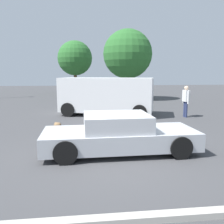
% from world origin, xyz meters
% --- Properties ---
extents(ground_plane, '(80.00, 80.00, 0.00)m').
position_xyz_m(ground_plane, '(0.00, 0.00, 0.00)').
color(ground_plane, '#424244').
extents(sedan_foreground, '(4.57, 1.92, 1.16)m').
position_xyz_m(sedan_foreground, '(0.23, 0.28, 0.54)').
color(sedan_foreground, '#B7BABF').
rests_on(sedan_foreground, ground_plane).
extents(dog, '(0.37, 0.61, 0.44)m').
position_xyz_m(dog, '(-1.87, 3.00, 0.27)').
color(dog, olive).
rests_on(dog, ground_plane).
extents(van_white, '(5.48, 3.53, 2.09)m').
position_xyz_m(van_white, '(0.50, 6.86, 1.14)').
color(van_white, white).
rests_on(van_white, ground_plane).
extents(pedestrian, '(0.28, 0.57, 1.68)m').
position_xyz_m(pedestrian, '(4.64, 5.66, 1.00)').
color(pedestrian, navy).
rests_on(pedestrian, ground_plane).
extents(parking_curb, '(7.25, 0.20, 0.12)m').
position_xyz_m(parking_curb, '(0.00, -3.23, 0.06)').
color(parking_curb, '#B7B2A8').
rests_on(parking_curb, ground_plane).
extents(tree_back_left, '(3.95, 3.95, 6.03)m').
position_xyz_m(tree_back_left, '(-1.70, 22.15, 4.04)').
color(tree_back_left, brown).
rests_on(tree_back_left, ground_plane).
extents(tree_back_center, '(4.26, 4.26, 6.12)m').
position_xyz_m(tree_back_center, '(3.08, 14.65, 3.97)').
color(tree_back_center, brown).
rests_on(tree_back_center, ground_plane).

